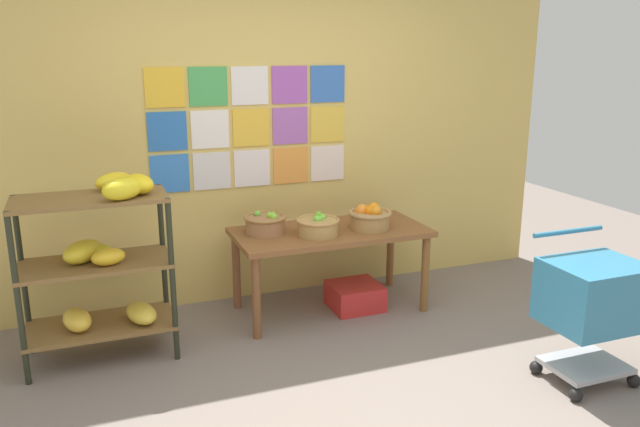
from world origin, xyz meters
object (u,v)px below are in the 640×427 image
Objects in this scene: produce_crate_under_table at (355,296)px; fruit_basket_back_right at (370,217)px; fruit_basket_left at (318,226)px; shopping_cart at (593,299)px; fruit_basket_centre at (266,223)px; banana_shelf_unit at (102,257)px; display_table at (330,239)px.

fruit_basket_back_right is at bearing -13.17° from produce_crate_under_table.
fruit_basket_back_right is at bearing 3.37° from fruit_basket_left.
produce_crate_under_table is at bearing 112.58° from shopping_cart.
fruit_basket_centre is (-0.34, 0.18, 0.01)m from fruit_basket_left.
fruit_basket_back_right is 0.85× the size of produce_crate_under_table.
fruit_basket_centre is 0.82× the size of produce_crate_under_table.
banana_shelf_unit is 0.84× the size of display_table.
fruit_basket_left is 1.86m from shopping_cart.
fruit_basket_left is at bearing 122.01° from shopping_cart.
banana_shelf_unit is at bearing -176.58° from fruit_basket_back_right.
display_table is at bearing 35.69° from fruit_basket_left.
produce_crate_under_table is (0.66, -0.13, -0.61)m from fruit_basket_centre.
display_table is at bearing 165.56° from produce_crate_under_table.
banana_shelf_unit is 3.71× the size of fruit_basket_back_right.
fruit_basket_centre is (1.14, 0.27, 0.03)m from banana_shelf_unit.
fruit_basket_back_right is (0.29, -0.07, 0.16)m from display_table.
fruit_basket_back_right reaches higher than fruit_basket_centre.
fruit_basket_back_right is 0.63m from produce_crate_under_table.
banana_shelf_unit is at bearing 146.01° from shopping_cart.
fruit_basket_centre is at bearing 13.31° from banana_shelf_unit.
shopping_cart is at bearing -56.25° from display_table.
fruit_basket_left is 0.38m from fruit_basket_centre.
fruit_basket_left is 0.83× the size of produce_crate_under_table.
banana_shelf_unit is 1.91m from fruit_basket_back_right.
fruit_basket_left is (-0.14, -0.10, 0.15)m from display_table.
fruit_basket_left is (1.48, 0.09, 0.03)m from banana_shelf_unit.
shopping_cart reaches higher than fruit_basket_left.
fruit_basket_back_right is 1.66m from shopping_cart.
fruit_basket_left is 0.43m from fruit_basket_back_right.
banana_shelf_unit reaches higher than fruit_basket_left.
fruit_basket_left is at bearing -176.63° from fruit_basket_back_right.
shopping_cart reaches higher than fruit_basket_centre.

